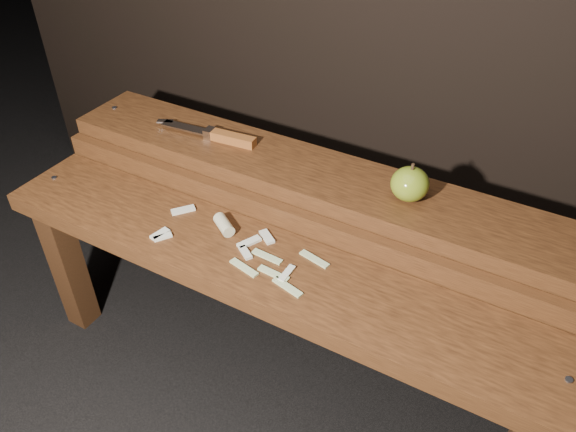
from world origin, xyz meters
The scene contains 6 objects.
ground centered at (0.00, 0.00, 0.00)m, with size 60.00×60.00×0.00m, color black.
bench_front_tier centered at (0.00, -0.06, 0.35)m, with size 1.20×0.20×0.42m.
bench_rear_tier centered at (0.00, 0.17, 0.41)m, with size 1.20×0.21×0.50m.
apple centered at (0.21, 0.17, 0.53)m, with size 0.08×0.08×0.08m.
knife centered at (-0.24, 0.17, 0.51)m, with size 0.26×0.05×0.02m.
apple_scraps centered at (-0.07, -0.03, 0.43)m, with size 0.37×0.14×0.03m.
Camera 1 is at (0.44, -0.72, 1.15)m, focal length 35.00 mm.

